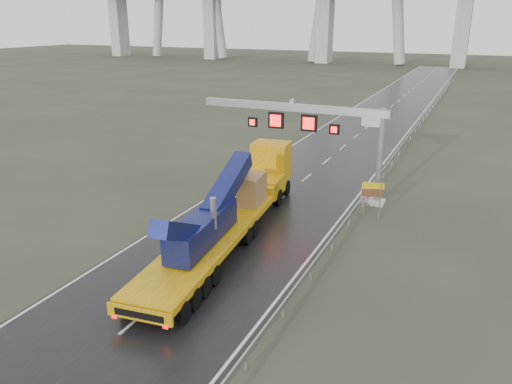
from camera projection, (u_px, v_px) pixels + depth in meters
The scene contains 7 objects.
ground at pixel (162, 299), 24.75m from camera, with size 400.00×400.00×0.00m, color #2C3122.
road at pixel (356, 136), 59.13m from camera, with size 11.00×200.00×0.02m, color black.
guardrail at pixel (394, 156), 47.92m from camera, with size 0.20×140.00×1.40m, color #92949A, non-canonical shape.
sign_gantry at pixel (318, 125), 37.55m from camera, with size 14.90×1.20×7.42m.
heavy_haul_truck at pixel (238, 201), 32.55m from camera, with size 5.28×21.36×4.97m.
exit_sign_pair at pixel (373, 193), 34.45m from camera, with size 1.48×0.43×2.59m.
striped_barrier at pixel (365, 195), 37.83m from camera, with size 0.64×0.35×1.09m, color red.
Camera 1 is at (13.24, -17.73, 13.16)m, focal length 35.00 mm.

